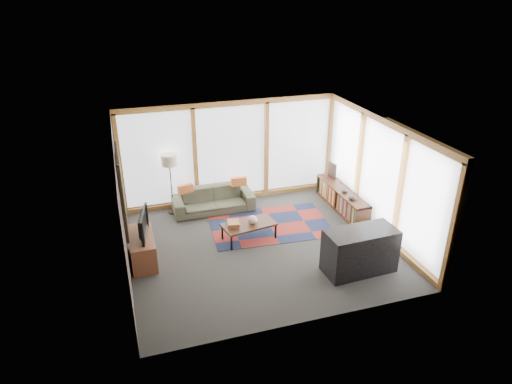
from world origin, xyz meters
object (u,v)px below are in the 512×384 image
object	(u,v)px
tv_console	(142,248)
television	(140,224)
floor_lamp	(171,184)
sofa	(213,200)
bookshelf	(342,199)
coffee_table	(249,231)
bar_counter	(360,251)

from	to	relation	value
tv_console	television	bearing A→B (deg)	51.85
floor_lamp	television	size ratio (longest dim) A/B	1.67
sofa	bookshelf	distance (m)	3.17
sofa	television	bearing A→B (deg)	-136.29
coffee_table	bookshelf	xyz separation A→B (m)	(2.60, 0.70, 0.08)
television	tv_console	bearing A→B (deg)	152.32
tv_console	bar_counter	bearing A→B (deg)	-21.90
coffee_table	tv_console	distance (m)	2.30
sofa	floor_lamp	xyz separation A→B (m)	(-0.96, 0.21, 0.47)
floor_lamp	bar_counter	size ratio (longest dim) A/B	1.09
sofa	bookshelf	world-z (taller)	sofa
bar_counter	bookshelf	bearing A→B (deg)	67.51
floor_lamp	tv_console	distance (m)	2.21
floor_lamp	coffee_table	bearing A→B (deg)	-51.88
bookshelf	bar_counter	distance (m)	2.64
television	bar_counter	bearing A→B (deg)	-101.54
floor_lamp	coffee_table	world-z (taller)	floor_lamp
bar_counter	sofa	bearing A→B (deg)	119.94
coffee_table	bookshelf	size ratio (longest dim) A/B	0.53
coffee_table	bookshelf	bearing A→B (deg)	15.00
floor_lamp	bookshelf	world-z (taller)	floor_lamp
sofa	tv_console	distance (m)	2.55
floor_lamp	bookshelf	distance (m)	4.18
sofa	coffee_table	world-z (taller)	sofa
bookshelf	coffee_table	bearing A→B (deg)	-165.00
coffee_table	television	bearing A→B (deg)	-175.72
tv_console	television	world-z (taller)	television
bookshelf	floor_lamp	bearing A→B (deg)	164.75
tv_console	bar_counter	world-z (taller)	bar_counter
tv_console	bar_counter	distance (m)	4.30
floor_lamp	bar_counter	world-z (taller)	floor_lamp
floor_lamp	bar_counter	bearing A→B (deg)	-48.98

